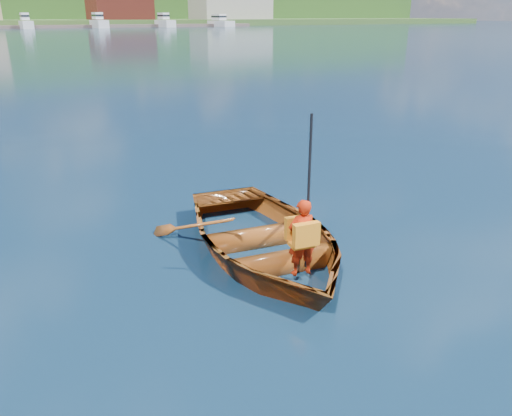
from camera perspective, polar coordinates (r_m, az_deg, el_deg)
The scene contains 3 objects.
ground at distance 7.28m, azimuth -4.15°, elevation -5.07°, with size 600.00×600.00×0.00m.
rowboat at distance 7.12m, azimuth 0.85°, elevation -3.40°, with size 3.30×4.23×0.80m.
child_paddler at distance 6.28m, azimuth 5.27°, elevation -3.19°, with size 0.40×0.38×2.03m.
Camera 1 is at (-2.79, -5.90, 3.21)m, focal length 35.00 mm.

